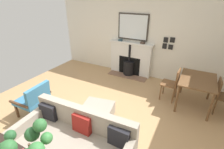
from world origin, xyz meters
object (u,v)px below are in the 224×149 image
at_px(armchair_accent, 34,98).
at_px(dining_chair_near_fireplace, 173,82).
at_px(dining_table, 197,83).
at_px(dining_chair_by_back_wall, 222,94).
at_px(mantel_bowl_far, 143,43).
at_px(sofa, 74,143).
at_px(mantel_bowl_near, 120,40).
at_px(ottoman, 97,112).
at_px(fireplace, 130,61).

height_order(armchair_accent, dining_chair_near_fireplace, dining_chair_near_fireplace).
relative_size(dining_table, dining_chair_near_fireplace, 1.19).
bearing_deg(armchair_accent, dining_chair_by_back_wall, 119.68).
bearing_deg(dining_chair_by_back_wall, armchair_accent, -60.32).
bearing_deg(mantel_bowl_far, sofa, 1.54).
distance_m(mantel_bowl_far, dining_chair_by_back_wall, 2.51).
relative_size(armchair_accent, dining_table, 0.77).
bearing_deg(mantel_bowl_near, sofa, 13.86).
relative_size(armchair_accent, dining_chair_by_back_wall, 0.97).
bearing_deg(mantel_bowl_far, dining_chair_by_back_wall, 67.34).
relative_size(mantel_bowl_far, ottoman, 0.20).
bearing_deg(fireplace, dining_table, 66.12).
distance_m(armchair_accent, dining_chair_near_fireplace, 3.32).
bearing_deg(ottoman, dining_table, 131.96).
relative_size(fireplace, dining_chair_by_back_wall, 1.77).
height_order(fireplace, dining_table, fireplace).
xyz_separation_m(fireplace, armchair_accent, (3.00, -1.03, -0.03)).
distance_m(mantel_bowl_far, sofa, 3.57).
distance_m(dining_table, dining_chair_by_back_wall, 0.55).
xyz_separation_m(fireplace, mantel_bowl_far, (-0.00, 0.38, 0.67)).
relative_size(fireplace, mantel_bowl_near, 9.96).
relative_size(mantel_bowl_far, sofa, 0.08).
bearing_deg(dining_table, fireplace, -113.88).
distance_m(fireplace, sofa, 3.51).
height_order(mantel_bowl_far, sofa, mantel_bowl_far).
height_order(dining_table, dining_chair_near_fireplace, dining_chair_near_fireplace).
relative_size(ottoman, dining_chair_by_back_wall, 0.91).
distance_m(fireplace, armchair_accent, 3.17).
bearing_deg(ottoman, fireplace, -173.27).
relative_size(fireplace, mantel_bowl_far, 9.74).
xyz_separation_m(sofa, dining_table, (-2.55, 1.61, 0.30)).
xyz_separation_m(mantel_bowl_near, armchair_accent, (3.01, -0.65, -0.69)).
xyz_separation_m(sofa, armchair_accent, (-0.47, -1.51, 0.12)).
relative_size(dining_chair_near_fireplace, dining_chair_by_back_wall, 1.06).
xyz_separation_m(fireplace, sofa, (3.47, 0.48, -0.15)).
bearing_deg(dining_chair_by_back_wall, fireplace, -109.51).
bearing_deg(dining_chair_by_back_wall, dining_table, -90.35).
height_order(sofa, armchair_accent, sofa).
bearing_deg(dining_chair_near_fireplace, dining_chair_by_back_wall, 90.07).
height_order(mantel_bowl_near, dining_chair_near_fireplace, mantel_bowl_near).
height_order(mantel_bowl_near, dining_table, mantel_bowl_near).
xyz_separation_m(ottoman, dining_chair_by_back_wall, (-1.60, 2.31, 0.26)).
bearing_deg(mantel_bowl_far, ottoman, -1.92).
bearing_deg(mantel_bowl_far, armchair_accent, -25.16).
bearing_deg(mantel_bowl_far, dining_chair_near_fireplace, 51.55).
height_order(sofa, dining_chair_by_back_wall, dining_chair_by_back_wall).
height_order(fireplace, armchair_accent, fireplace).
relative_size(dining_table, dining_chair_by_back_wall, 1.26).
bearing_deg(sofa, dining_chair_near_fireplace, 157.01).
xyz_separation_m(mantel_bowl_near, mantel_bowl_far, (0.00, 0.77, 0.00)).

